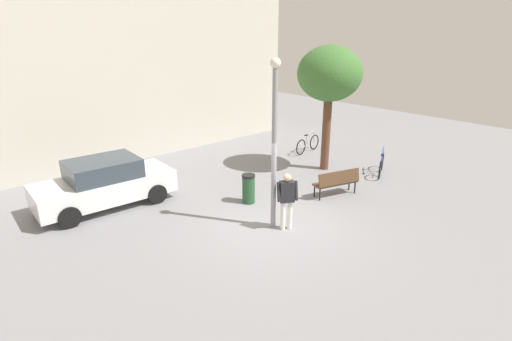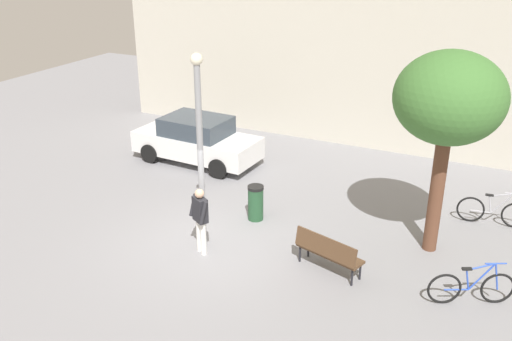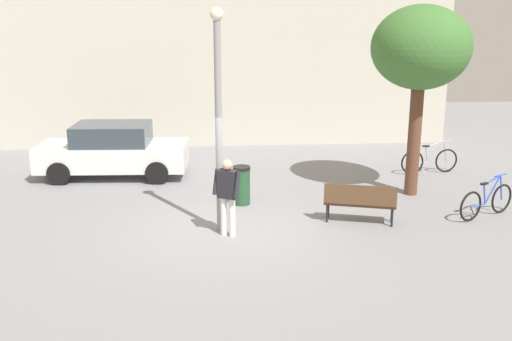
{
  "view_description": "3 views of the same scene",
  "coord_description": "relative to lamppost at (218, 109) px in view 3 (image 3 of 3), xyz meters",
  "views": [
    {
      "loc": [
        -7.42,
        -7.43,
        5.43
      ],
      "look_at": [
        0.84,
        1.81,
        1.0
      ],
      "focal_mm": 28.25,
      "sensor_mm": 36.0,
      "label": 1
    },
    {
      "loc": [
        6.37,
        -10.32,
        7.1
      ],
      "look_at": [
        0.53,
        1.62,
        1.48
      ],
      "focal_mm": 39.57,
      "sensor_mm": 36.0,
      "label": 2
    },
    {
      "loc": [
        -0.28,
        -12.0,
        4.59
      ],
      "look_at": [
        0.77,
        1.23,
        1.0
      ],
      "focal_mm": 40.76,
      "sensor_mm": 36.0,
      "label": 3
    }
  ],
  "objects": [
    {
      "name": "lamppost",
      "position": [
        0.0,
        0.0,
        0.0
      ],
      "size": [
        0.28,
        0.28,
        4.72
      ],
      "color": "gray",
      "rests_on": "ground_plane"
    },
    {
      "name": "bicycle_silver",
      "position": [
        6.28,
        4.2,
        -2.29
      ],
      "size": [
        1.8,
        0.29,
        0.97
      ],
      "color": "black",
      "rests_on": "ground_plane"
    },
    {
      "name": "ground_plane",
      "position": [
        0.12,
        -0.01,
        -2.68
      ],
      "size": [
        36.0,
        36.0,
        0.0
      ],
      "primitive_type": "plane",
      "color": "gray"
    },
    {
      "name": "bicycle_blue",
      "position": [
        6.19,
        0.34,
        -2.29
      ],
      "size": [
        1.63,
        0.87,
        0.97
      ],
      "color": "black",
      "rests_on": "ground_plane"
    },
    {
      "name": "plaza_tree",
      "position": [
        5.04,
        2.22,
        1.05
      ],
      "size": [
        2.45,
        2.45,
        4.82
      ],
      "color": "brown",
      "rests_on": "ground_plane"
    },
    {
      "name": "park_bench",
      "position": [
        3.14,
        0.16,
        -2.13
      ],
      "size": [
        1.67,
        0.91,
        0.92
      ],
      "color": "#513823",
      "rests_on": "ground_plane"
    },
    {
      "name": "trash_bin",
      "position": [
        0.57,
        1.74,
        -2.19
      ],
      "size": [
        0.43,
        0.43,
        0.97
      ],
      "color": "#234C2D",
      "rests_on": "ground_plane"
    },
    {
      "name": "building_facade",
      "position": [
        0.12,
        9.34,
        1.2
      ],
      "size": [
        16.48,
        2.0,
        7.76
      ],
      "primitive_type": "cube",
      "color": "beige",
      "rests_on": "ground_plane"
    },
    {
      "name": "parked_car_white",
      "position": [
        -2.99,
        4.57,
        -1.9
      ],
      "size": [
        4.28,
        1.99,
        1.55
      ],
      "color": "silver",
      "rests_on": "ground_plane"
    },
    {
      "name": "person_by_lamppost",
      "position": [
        0.16,
        -0.37,
        -1.71
      ],
      "size": [
        0.63,
        0.49,
        1.67
      ],
      "color": "white",
      "rests_on": "ground_plane"
    }
  ]
}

